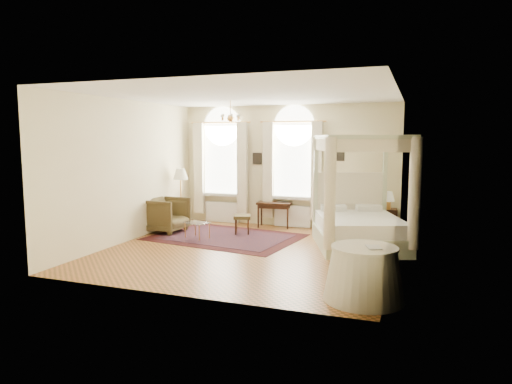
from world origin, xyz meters
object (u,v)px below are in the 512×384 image
at_px(armchair, 166,215).
at_px(floor_lamp, 181,177).
at_px(writing_desk, 274,206).
at_px(stool, 242,218).
at_px(canopy_bed, 359,222).
at_px(side_table, 364,274).
at_px(nightstand, 387,222).
at_px(coffee_table, 197,224).

relative_size(armchair, floor_lamp, 0.62).
bearing_deg(writing_desk, armchair, -147.56).
bearing_deg(armchair, stool, -74.37).
bearing_deg(writing_desk, stool, -113.85).
height_order(canopy_bed, stool, canopy_bed).
xyz_separation_m(armchair, floor_lamp, (0.00, 0.79, 0.91)).
relative_size(writing_desk, armchair, 0.98).
relative_size(stool, floor_lamp, 0.34).
xyz_separation_m(canopy_bed, side_table, (0.49, -3.38, -0.16)).
relative_size(floor_lamp, side_table, 1.33).
xyz_separation_m(canopy_bed, nightstand, (0.50, 1.54, -0.23)).
distance_m(canopy_bed, writing_desk, 2.90).
height_order(canopy_bed, armchair, canopy_bed).
bearing_deg(canopy_bed, floor_lamp, 170.91).
bearing_deg(nightstand, stool, -161.99).
xyz_separation_m(armchair, side_table, (5.40, -3.37, -0.04)).
bearing_deg(armchair, writing_desk, -54.29).
height_order(canopy_bed, side_table, canopy_bed).
relative_size(stool, coffee_table, 0.78).
bearing_deg(stool, nightstand, 18.01).
bearing_deg(side_table, canopy_bed, 98.32).
relative_size(coffee_table, side_table, 0.57).
distance_m(nightstand, side_table, 4.92).
height_order(armchair, floor_lamp, floor_lamp).
bearing_deg(side_table, coffee_table, 145.52).
distance_m(canopy_bed, side_table, 3.42).
bearing_deg(coffee_table, canopy_bed, 6.63).
distance_m(stool, side_table, 5.13).
height_order(nightstand, writing_desk, writing_desk).
bearing_deg(writing_desk, floor_lamp, -162.79).
relative_size(canopy_bed, armchair, 2.81).
height_order(nightstand, floor_lamp, floor_lamp).
height_order(canopy_bed, floor_lamp, canopy_bed).
bearing_deg(canopy_bed, writing_desk, 147.99).
height_order(coffee_table, floor_lamp, floor_lamp).
bearing_deg(stool, coffee_table, -134.15).
bearing_deg(floor_lamp, canopy_bed, -9.09).
bearing_deg(nightstand, writing_desk, 180.00).
bearing_deg(coffee_table, armchair, 158.89).
relative_size(nightstand, floor_lamp, 0.42).
xyz_separation_m(nightstand, writing_desk, (-2.96, 0.00, 0.26)).
distance_m(floor_lamp, side_table, 6.88).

